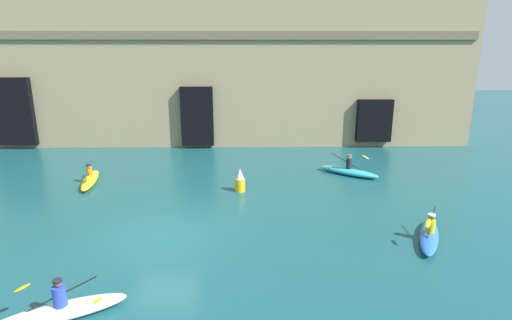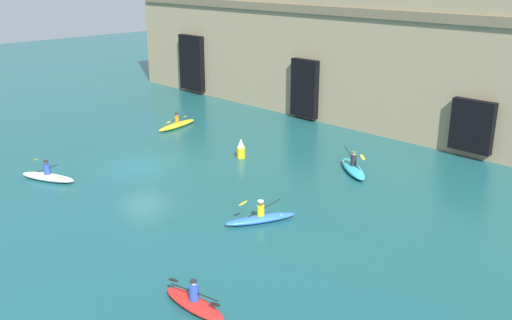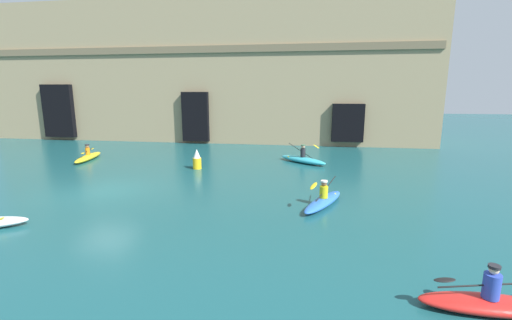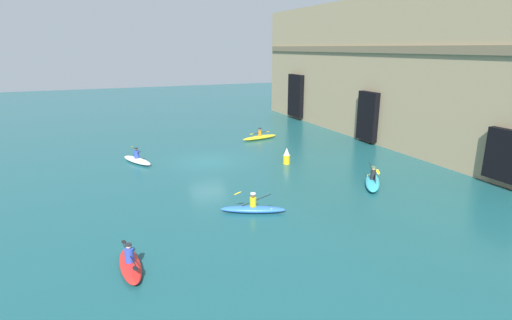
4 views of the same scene
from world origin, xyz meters
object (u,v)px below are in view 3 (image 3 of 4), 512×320
kayak_cyan (303,159)px  kayak_red (489,302)px  kayak_blue (323,200)px  kayak_yellow (88,157)px  marker_buoy (197,160)px

kayak_cyan → kayak_red: (4.21, -14.55, -0.02)m
kayak_blue → kayak_cyan: (-1.03, 8.25, 0.02)m
kayak_red → kayak_yellow: bearing=-36.5°
kayak_blue → kayak_red: (3.18, -6.30, -0.00)m
kayak_blue → marker_buoy: marker_buoy is taller
kayak_red → kayak_cyan: bearing=-74.6°
kayak_cyan → kayak_red: kayak_cyan is taller
kayak_red → kayak_blue: bearing=-64.0°
kayak_cyan → marker_buoy: kayak_cyan is taller
kayak_blue → kayak_red: size_ratio=1.16×
kayak_yellow → kayak_cyan: kayak_cyan is taller
kayak_blue → marker_buoy: 9.04m
kayak_yellow → marker_buoy: marker_buoy is taller
marker_buoy → kayak_blue: bearing=-37.8°
kayak_blue → marker_buoy: (-7.14, 5.53, 0.33)m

